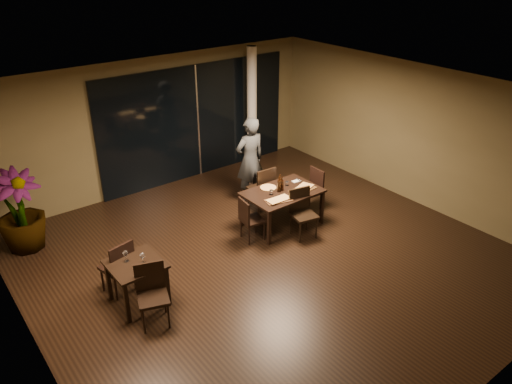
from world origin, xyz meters
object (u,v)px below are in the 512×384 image
(chair_main_right, at_px, (313,187))
(bottle_a, at_px, (279,184))
(side_table, at_px, (136,270))
(chair_main_left, at_px, (249,218))
(bottle_c, at_px, (280,182))
(chair_main_far, at_px, (263,187))
(chair_main_near, at_px, (302,210))
(potted_plant, at_px, (20,211))
(chair_side_far, at_px, (119,265))
(diner, at_px, (250,160))
(chair_side_near, at_px, (152,290))
(main_table, at_px, (282,195))
(bottle_b, at_px, (282,184))

(chair_main_right, xyz_separation_m, bottle_a, (-1.00, -0.08, 0.40))
(side_table, height_order, bottle_a, bottle_a)
(chair_main_left, relative_size, bottle_c, 2.81)
(chair_main_far, bearing_deg, side_table, 22.20)
(chair_main_near, relative_size, potted_plant, 0.62)
(chair_main_near, xyz_separation_m, chair_main_right, (0.89, 0.64, -0.03))
(side_table, xyz_separation_m, chair_main_near, (3.46, -0.02, -0.09))
(chair_side_far, xyz_separation_m, diner, (3.67, 1.38, 0.42))
(chair_main_near, bearing_deg, chair_side_far, -175.00)
(chair_main_far, relative_size, chair_side_far, 1.04)
(chair_main_near, bearing_deg, chair_side_near, -160.18)
(chair_side_far, bearing_deg, chair_main_near, 160.86)
(potted_plant, relative_size, bottle_c, 5.02)
(main_table, bearing_deg, chair_main_far, 84.81)
(main_table, height_order, chair_side_near, chair_side_near)
(diner, relative_size, bottle_a, 5.85)
(bottle_b, distance_m, bottle_c, 0.08)
(chair_main_far, height_order, chair_main_near, chair_main_far)
(main_table, height_order, potted_plant, potted_plant)
(main_table, height_order, bottle_a, bottle_a)
(bottle_b, bearing_deg, chair_main_left, -173.39)
(chair_main_far, bearing_deg, bottle_c, 90.05)
(bottle_a, bearing_deg, chair_side_near, -162.62)
(chair_main_right, distance_m, bottle_a, 1.08)
(bottle_c, bearing_deg, chair_main_left, -168.69)
(chair_side_near, height_order, bottle_c, bottle_c)
(chair_main_near, bearing_deg, potted_plant, 159.60)
(main_table, xyz_separation_m, chair_main_right, (0.94, 0.11, -0.17))
(chair_main_right, bearing_deg, side_table, -80.13)
(potted_plant, xyz_separation_m, bottle_b, (4.39, -2.22, 0.12))
(bottle_c, bearing_deg, chair_main_right, -0.30)
(chair_main_near, bearing_deg, bottle_c, 104.03)
(chair_side_far, bearing_deg, diner, -171.69)
(main_table, relative_size, bottle_a, 4.59)
(side_table, relative_size, chair_main_near, 0.83)
(main_table, bearing_deg, chair_main_left, -175.74)
(chair_main_right, height_order, potted_plant, potted_plant)
(chair_main_far, bearing_deg, chair_main_near, 92.84)
(chair_main_near, xyz_separation_m, bottle_c, (-0.03, 0.64, 0.37))
(chair_main_left, xyz_separation_m, potted_plant, (-3.49, 2.33, 0.29))
(side_table, xyz_separation_m, chair_side_far, (-0.11, 0.40, -0.08))
(chair_main_far, distance_m, bottle_a, 0.76)
(side_table, height_order, chair_side_far, chair_side_far)
(side_table, height_order, chair_main_near, chair_main_near)
(bottle_a, bearing_deg, main_table, -31.24)
(side_table, relative_size, chair_main_far, 0.80)
(side_table, distance_m, chair_main_left, 2.56)
(chair_side_near, relative_size, bottle_c, 3.10)
(side_table, xyz_separation_m, chair_main_left, (2.52, 0.43, -0.13))
(chair_side_far, bearing_deg, bottle_b, 169.89)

